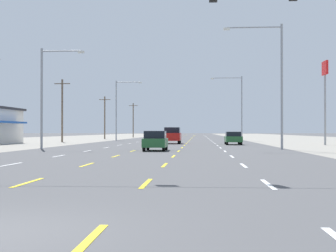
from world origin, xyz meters
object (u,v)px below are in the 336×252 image
at_px(sedan_inner_left_midfar, 168,135).
at_px(streetlight_right_row_1, 238,103).
at_px(streetlight_left_row_0, 46,90).
at_px(streetlight_right_row_0, 276,76).
at_px(sedan_far_right_near, 233,138).
at_px(suv_center_turn_mid, 172,135).
at_px(hatchback_center_turn_nearest, 155,141).
at_px(pole_sign_right_row_1, 325,83).
at_px(streetlight_left_row_1, 119,106).

distance_m(sedan_inner_left_midfar, streetlight_right_row_1, 31.93).
relative_size(streetlight_left_row_0, streetlight_right_row_0, 0.83).
bearing_deg(sedan_far_right_near, streetlight_right_row_1, 83.84).
bearing_deg(sedan_inner_left_midfar, suv_center_turn_mid, -85.58).
distance_m(sedan_inner_left_midfar, streetlight_right_row_0, 67.29).
bearing_deg(streetlight_left_row_0, suv_center_turn_mid, 61.75).
bearing_deg(hatchback_center_turn_nearest, streetlight_right_row_1, 76.50).
bearing_deg(hatchback_center_turn_nearest, pole_sign_right_row_1, 43.78).
bearing_deg(sedan_inner_left_midfar, hatchback_center_turn_nearest, -87.08).
xyz_separation_m(pole_sign_right_row_1, streetlight_right_row_1, (-7.48, 23.90, -0.78)).
relative_size(sedan_inner_left_midfar, streetlight_right_row_0, 0.43).
distance_m(streetlight_left_row_0, streetlight_left_row_1, 37.18).
relative_size(pole_sign_right_row_1, streetlight_left_row_1, 0.94).
height_order(sedan_far_right_near, streetlight_right_row_1, streetlight_right_row_1).
bearing_deg(streetlight_right_row_0, streetlight_left_row_0, 180.00).
xyz_separation_m(sedan_far_right_near, sedan_inner_left_midfar, (-10.74, 51.42, 0.00)).
bearing_deg(suv_center_turn_mid, sedan_far_right_near, -29.08).
xyz_separation_m(sedan_far_right_near, streetlight_left_row_0, (-16.89, -14.33, 4.26)).
bearing_deg(streetlight_right_row_0, sedan_inner_left_midfar, 101.38).
xyz_separation_m(sedan_inner_left_midfar, streetlight_left_row_0, (-6.15, -65.75, 4.26)).
distance_m(sedan_far_right_near, streetlight_left_row_1, 28.80).
bearing_deg(streetlight_left_row_0, pole_sign_right_row_1, 26.32).
height_order(sedan_far_right_near, streetlight_left_row_1, streetlight_left_row_1).
xyz_separation_m(sedan_inner_left_midfar, pole_sign_right_row_1, (20.69, -52.48, 6.08)).
xyz_separation_m(streetlight_left_row_0, streetlight_right_row_1, (19.36, 37.17, 1.04)).
bearing_deg(pole_sign_right_row_1, streetlight_left_row_0, -153.68).
height_order(hatchback_center_turn_nearest, streetlight_right_row_0, streetlight_right_row_0).
bearing_deg(sedan_inner_left_midfar, pole_sign_right_row_1, -68.49).
height_order(hatchback_center_turn_nearest, streetlight_right_row_1, streetlight_right_row_1).
relative_size(sedan_far_right_near, suv_center_turn_mid, 0.92).
bearing_deg(streetlight_left_row_1, sedan_inner_left_midfar, 77.93).
bearing_deg(streetlight_right_row_1, streetlight_left_row_0, -117.51).
bearing_deg(streetlight_left_row_1, sedan_far_right_near, -53.57).
height_order(sedan_far_right_near, streetlight_left_row_0, streetlight_left_row_0).
height_order(suv_center_turn_mid, sedan_inner_left_midfar, suv_center_turn_mid).
bearing_deg(streetlight_right_row_1, sedan_far_right_near, -96.16).
height_order(hatchback_center_turn_nearest, pole_sign_right_row_1, pole_sign_right_row_1).
distance_m(sedan_inner_left_midfar, streetlight_left_row_0, 66.18).
bearing_deg(streetlight_right_row_1, streetlight_right_row_0, -89.95).
relative_size(sedan_inner_left_midfar, streetlight_right_row_1, 0.44).
distance_m(sedan_far_right_near, suv_center_turn_mid, 8.10).
bearing_deg(hatchback_center_turn_nearest, streetlight_right_row_0, 18.10).
relative_size(suv_center_turn_mid, streetlight_right_row_1, 0.47).
relative_size(pole_sign_right_row_1, streetlight_right_row_1, 0.89).
height_order(streetlight_right_row_0, streetlight_left_row_1, streetlight_right_row_0).
bearing_deg(streetlight_right_row_0, streetlight_right_row_1, 90.05).
bearing_deg(pole_sign_right_row_1, streetlight_right_row_0, -119.29).
height_order(streetlight_left_row_0, streetlight_left_row_1, streetlight_left_row_1).
relative_size(suv_center_turn_mid, sedan_inner_left_midfar, 1.09).
height_order(pole_sign_right_row_1, streetlight_right_row_0, streetlight_right_row_0).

